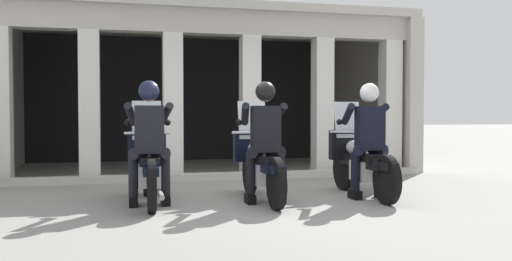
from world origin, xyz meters
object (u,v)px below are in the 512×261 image
(police_officer_left, at_px, (149,132))
(police_officer_right, at_px, (369,130))
(motorcycle_center, at_px, (260,163))
(motorcycle_right, at_px, (360,160))
(motorcycle_left, at_px, (148,164))
(police_officer_center, at_px, (265,131))

(police_officer_left, distance_m, police_officer_right, 2.96)
(motorcycle_center, height_order, motorcycle_right, same)
(motorcycle_left, distance_m, police_officer_left, 0.52)
(police_officer_center, height_order, motorcycle_right, police_officer_center)
(police_officer_left, distance_m, motorcycle_center, 1.55)
(police_officer_left, distance_m, police_officer_center, 1.48)
(police_officer_right, bearing_deg, police_officer_left, 164.86)
(motorcycle_center, relative_size, police_officer_right, 1.29)
(police_officer_center, height_order, police_officer_right, same)
(police_officer_center, bearing_deg, police_officer_left, 163.31)
(police_officer_left, xyz_separation_m, police_officer_center, (1.48, -0.14, 0.00))
(police_officer_center, bearing_deg, motorcycle_left, 152.71)
(motorcycle_center, bearing_deg, motorcycle_left, 163.31)
(motorcycle_center, relative_size, motorcycle_right, 1.00)
(motorcycle_left, distance_m, police_officer_right, 3.01)
(police_officer_right, bearing_deg, police_officer_center, 168.00)
(police_officer_center, xyz_separation_m, motorcycle_right, (1.48, 0.30, -0.44))
(motorcycle_left, relative_size, police_officer_left, 1.29)
(police_officer_left, height_order, motorcycle_center, police_officer_left)
(police_officer_left, bearing_deg, police_officer_right, -11.15)
(motorcycle_right, xyz_separation_m, police_officer_right, (-0.00, -0.28, 0.44))
(motorcycle_center, distance_m, police_officer_center, 0.52)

